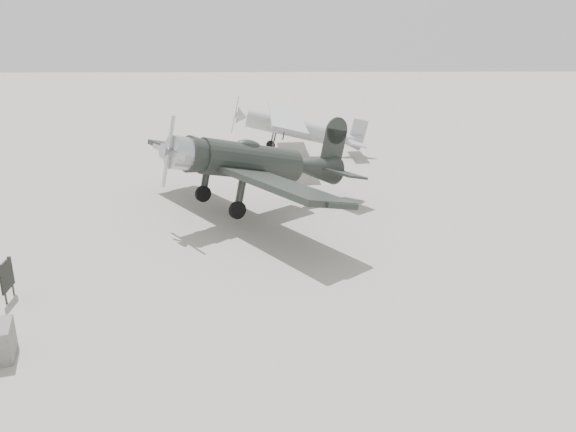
# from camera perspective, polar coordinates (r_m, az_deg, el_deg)

# --- Properties ---
(ground) EXTENTS (160.00, 160.00, 0.00)m
(ground) POSITION_cam_1_polar(r_m,az_deg,el_deg) (17.42, -5.68, -5.25)
(ground) COLOR gray
(ground) RESTS_ON ground
(lowwing_monoplane) EXTENTS (9.56, 10.64, 3.78)m
(lowwing_monoplane) POSITION_cam_1_polar(r_m,az_deg,el_deg) (22.03, -3.03, 5.40)
(lowwing_monoplane) COLOR black
(lowwing_monoplane) RESTS_ON ground
(highwing_monoplane) EXTENTS (7.46, 10.47, 2.98)m
(highwing_monoplane) POSITION_cam_1_polar(r_m,az_deg,el_deg) (31.99, 0.71, 9.34)
(highwing_monoplane) COLOR #AFB2B4
(highwing_monoplane) RESTS_ON ground
(sign_board) EXTENTS (0.11, 0.80, 1.15)m
(sign_board) POSITION_cam_1_polar(r_m,az_deg,el_deg) (16.90, -26.68, -5.50)
(sign_board) COLOR #333333
(sign_board) RESTS_ON ground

